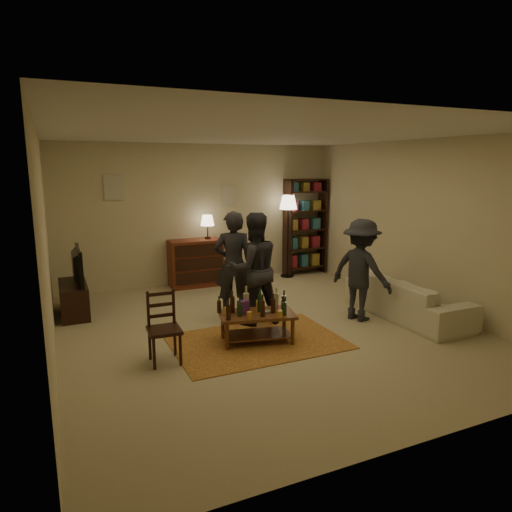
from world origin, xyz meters
TOP-DOWN VIEW (x-y plane):
  - floor at (0.00, 0.00)m, footprint 6.00×6.00m
  - room_shell at (-0.65, 2.98)m, footprint 6.00×6.00m
  - rug at (-0.32, -0.40)m, footprint 2.20×1.50m
  - coffee_table at (-0.33, -0.39)m, footprint 1.06×0.73m
  - dining_chair at (-1.57, -0.48)m, footprint 0.39×0.39m
  - tv_stand at (-2.44, 1.80)m, footprint 0.40×1.00m
  - dresser at (-0.19, 2.71)m, footprint 1.00×0.50m
  - bookshelf at (2.25, 2.78)m, footprint 0.90×0.34m
  - floor_lamp at (1.76, 2.65)m, footprint 0.36×0.36m
  - sofa at (2.20, -0.40)m, footprint 0.81×2.08m
  - person_left at (-0.20, 0.72)m, footprint 0.69×0.57m
  - person_right at (-0.06, 0.29)m, footprint 0.83×0.67m
  - person_by_sofa at (1.47, -0.19)m, footprint 0.87×1.12m

SIDE VIEW (x-z plane):
  - floor at x=0.00m, z-range 0.00..0.00m
  - rug at x=-0.32m, z-range 0.00..0.01m
  - sofa at x=2.20m, z-range 0.00..0.61m
  - coffee_table at x=-0.33m, z-range 0.00..0.74m
  - tv_stand at x=-2.44m, z-range -0.14..0.91m
  - dining_chair at x=-1.57m, z-range 0.02..0.88m
  - dresser at x=-0.19m, z-range -0.20..1.16m
  - person_by_sofa at x=1.47m, z-range 0.00..1.52m
  - person_left at x=-0.20m, z-range 0.00..1.63m
  - person_right at x=-0.06m, z-range 0.00..1.64m
  - bookshelf at x=2.25m, z-range 0.03..2.04m
  - floor_lamp at x=1.76m, z-range 0.59..2.29m
  - room_shell at x=-0.65m, z-range -1.19..4.81m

